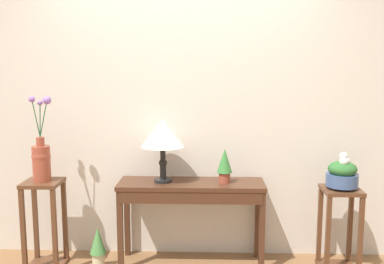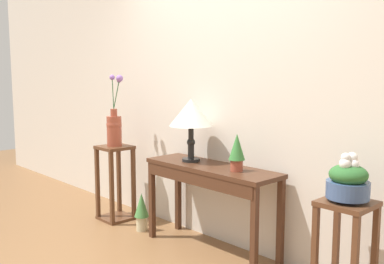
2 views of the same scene
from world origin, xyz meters
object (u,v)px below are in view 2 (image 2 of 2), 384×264
at_px(console_table, 209,179).
at_px(potted_plant_floor, 142,210).
at_px(pedestal_stand_right, 345,257).
at_px(pedestal_stand_left, 115,183).
at_px(potted_plant_on_console, 237,151).
at_px(flower_vase_tall_left, 114,126).
at_px(table_lamp, 191,114).
at_px(planter_bowl_wide_right, 348,181).

bearing_deg(console_table, potted_plant_floor, -172.43).
xyz_separation_m(console_table, pedestal_stand_right, (1.22, -0.06, -0.26)).
bearing_deg(pedestal_stand_left, potted_plant_floor, -1.78).
bearing_deg(potted_plant_floor, console_table, 7.57).
relative_size(potted_plant_on_console, flower_vase_tall_left, 0.41).
bearing_deg(table_lamp, planter_bowl_wide_right, -3.38).
relative_size(potted_plant_on_console, planter_bowl_wide_right, 0.97).
bearing_deg(console_table, pedestal_stand_left, -175.82).
xyz_separation_m(flower_vase_tall_left, potted_plant_floor, (0.45, -0.02, -0.75)).
distance_m(pedestal_stand_right, potted_plant_floor, 2.01).
bearing_deg(planter_bowl_wide_right, table_lamp, 176.62).
xyz_separation_m(table_lamp, pedestal_stand_left, (-0.99, -0.11, -0.75)).
xyz_separation_m(pedestal_stand_left, pedestal_stand_right, (2.45, 0.03, -0.02)).
bearing_deg(table_lamp, potted_plant_on_console, -0.57).
bearing_deg(potted_plant_floor, pedestal_stand_left, 178.22).
bearing_deg(potted_plant_floor, potted_plant_on_console, 6.57).
bearing_deg(console_table, pedestal_stand_right, -2.91).
height_order(flower_vase_tall_left, potted_plant_floor, flower_vase_tall_left).
bearing_deg(flower_vase_tall_left, potted_plant_on_console, 4.01).
relative_size(console_table, pedestal_stand_left, 1.63).
height_order(table_lamp, potted_plant_floor, table_lamp).
distance_m(console_table, pedestal_stand_right, 1.25).
xyz_separation_m(table_lamp, potted_plant_floor, (-0.54, -0.13, -0.92)).
relative_size(pedestal_stand_left, flower_vase_tall_left, 1.08).
relative_size(pedestal_stand_left, planter_bowl_wide_right, 2.53).
distance_m(table_lamp, planter_bowl_wide_right, 1.49).
distance_m(table_lamp, flower_vase_tall_left, 1.01).
bearing_deg(table_lamp, flower_vase_tall_left, -173.61).
bearing_deg(console_table, flower_vase_tall_left, -175.93).
xyz_separation_m(potted_plant_on_console, pedestal_stand_right, (0.95, -0.08, -0.53)).
height_order(potted_plant_on_console, pedestal_stand_right, potted_plant_on_console).
relative_size(pedestal_stand_right, planter_bowl_wide_right, 2.38).
bearing_deg(planter_bowl_wide_right, potted_plant_floor, -178.85).
bearing_deg(pedestal_stand_right, pedestal_stand_left, -179.37).
relative_size(console_table, pedestal_stand_right, 1.73).
relative_size(pedestal_stand_left, pedestal_stand_right, 1.06).
height_order(planter_bowl_wide_right, potted_plant_floor, planter_bowl_wide_right).
height_order(table_lamp, planter_bowl_wide_right, table_lamp).
bearing_deg(flower_vase_tall_left, planter_bowl_wide_right, 0.56).
xyz_separation_m(table_lamp, flower_vase_tall_left, (-0.99, -0.11, -0.17)).
distance_m(pedestal_stand_right, planter_bowl_wide_right, 0.48).
height_order(pedestal_stand_left, pedestal_stand_right, pedestal_stand_left).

